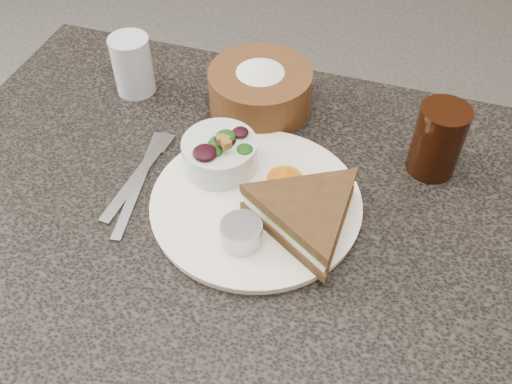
{
  "coord_description": "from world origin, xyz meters",
  "views": [
    {
      "loc": [
        0.17,
        -0.49,
        1.36
      ],
      "look_at": [
        0.01,
        0.01,
        0.78
      ],
      "focal_mm": 40.0,
      "sensor_mm": 36.0,
      "label": 1
    }
  ],
  "objects": [
    {
      "name": "bread_basket",
      "position": [
        -0.05,
        0.22,
        0.8
      ],
      "size": [
        0.2,
        0.2,
        0.09
      ],
      "primitive_type": null,
      "rotation": [
        0.0,
        0.0,
        -0.26
      ],
      "color": "#52351A",
      "rests_on": "dining_table"
    },
    {
      "name": "dressing_ramekin",
      "position": [
        0.01,
        -0.06,
        0.78
      ],
      "size": [
        0.07,
        0.07,
        0.03
      ],
      "primitive_type": "cylinder",
      "rotation": [
        0.0,
        0.0,
        0.38
      ],
      "color": "#A8A9AC",
      "rests_on": "dinner_plate"
    },
    {
      "name": "knife",
      "position": [
        -0.17,
        0.0,
        0.75
      ],
      "size": [
        0.05,
        0.22,
        0.0
      ],
      "primitive_type": "cube",
      "rotation": [
        0.0,
        0.0,
        0.15
      ],
      "color": "#979BA6",
      "rests_on": "dining_table"
    },
    {
      "name": "cola_glass",
      "position": [
        0.23,
        0.16,
        0.81
      ],
      "size": [
        0.09,
        0.09,
        0.12
      ],
      "primitive_type": null,
      "rotation": [
        0.0,
        0.0,
        -0.24
      ],
      "color": "black",
      "rests_on": "dining_table"
    },
    {
      "name": "dinner_plate",
      "position": [
        0.01,
        0.01,
        0.76
      ],
      "size": [
        0.29,
        0.29,
        0.01
      ],
      "primitive_type": "cylinder",
      "color": "white",
      "rests_on": "dining_table"
    },
    {
      "name": "fork",
      "position": [
        -0.18,
        0.0,
        0.75
      ],
      "size": [
        0.03,
        0.17,
        0.0
      ],
      "primitive_type": "cube",
      "rotation": [
        0.0,
        0.0,
        -0.07
      ],
      "color": "gray",
      "rests_on": "dining_table"
    },
    {
      "name": "water_glass",
      "position": [
        -0.27,
        0.2,
        0.8
      ],
      "size": [
        0.08,
        0.08,
        0.1
      ],
      "primitive_type": "cylinder",
      "rotation": [
        0.0,
        0.0,
        0.35
      ],
      "color": "#B3BEC5",
      "rests_on": "dining_table"
    },
    {
      "name": "salad_bowl",
      "position": [
        -0.06,
        0.06,
        0.79
      ],
      "size": [
        0.12,
        0.12,
        0.06
      ],
      "primitive_type": null,
      "rotation": [
        0.0,
        0.0,
        -0.09
      ],
      "color": "silver",
      "rests_on": "dinner_plate"
    },
    {
      "name": "sandwich",
      "position": [
        0.09,
        -0.01,
        0.79
      ],
      "size": [
        0.26,
        0.26,
        0.05
      ],
      "primitive_type": null,
      "rotation": [
        0.0,
        0.0,
        -0.55
      ],
      "color": "#482D19",
      "rests_on": "dinner_plate"
    },
    {
      "name": "dining_table",
      "position": [
        0.0,
        0.0,
        0.38
      ],
      "size": [
        1.0,
        0.7,
        0.75
      ],
      "primitive_type": "cube",
      "color": "black",
      "rests_on": "floor"
    },
    {
      "name": "orange_wedge",
      "position": [
        0.04,
        0.06,
        0.77
      ],
      "size": [
        0.07,
        0.07,
        0.02
      ],
      "primitive_type": "cone",
      "rotation": [
        0.0,
        0.0,
        0.32
      ],
      "color": "orange",
      "rests_on": "dinner_plate"
    }
  ]
}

